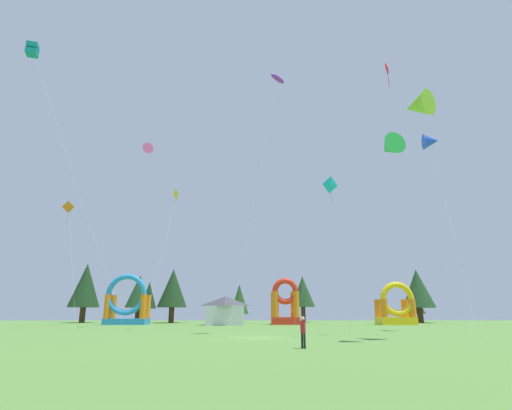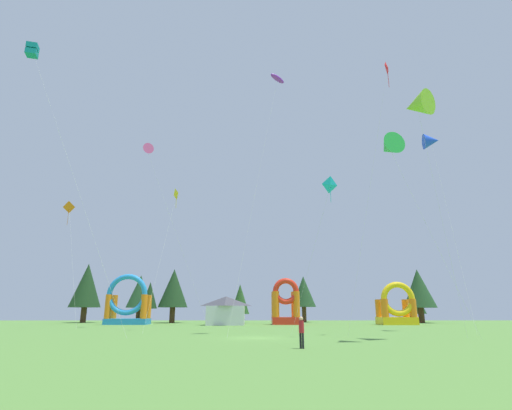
{
  "view_description": "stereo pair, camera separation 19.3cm",
  "coord_description": "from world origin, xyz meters",
  "px_view_note": "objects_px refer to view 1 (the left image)",
  "views": [
    {
      "loc": [
        -0.53,
        -32.42,
        2.02
      ],
      "look_at": [
        0.0,
        10.8,
        13.55
      ],
      "focal_mm": 27.95,
      "sensor_mm": 36.0,
      "label": 1
    },
    {
      "loc": [
        -0.33,
        -32.43,
        2.02
      ],
      "look_at": [
        0.0,
        10.8,
        13.55
      ],
      "focal_mm": 27.95,
      "sensor_mm": 36.0,
      "label": 2
    }
  ],
  "objects_px": {
    "kite_blue_delta": "(431,141)",
    "inflatable_orange_dome": "(285,307)",
    "kite_pink_delta": "(147,149)",
    "kite_yellow_diamond": "(177,195)",
    "festival_tent": "(225,311)",
    "kite_purple_parafoil": "(278,79)",
    "kite_red_diamond": "(388,71)",
    "kite_orange_diamond": "(69,208)",
    "inflatable_red_slide": "(127,306)",
    "person_left_edge": "(303,329)",
    "kite_cyan_diamond": "(331,186)",
    "kite_green_delta": "(390,147)",
    "inflatable_blue_arch": "(396,310)",
    "kite_teal_box": "(33,50)",
    "kite_lime_delta": "(417,106)"
  },
  "relations": [
    {
      "from": "kite_yellow_diamond",
      "to": "inflatable_red_slide",
      "type": "height_order",
      "value": "kite_yellow_diamond"
    },
    {
      "from": "kite_yellow_diamond",
      "to": "kite_blue_delta",
      "type": "xyz_separation_m",
      "value": [
        29.84,
        -2.04,
        6.13
      ]
    },
    {
      "from": "kite_cyan_diamond",
      "to": "kite_orange_diamond",
      "type": "relative_size",
      "value": 0.8
    },
    {
      "from": "kite_lime_delta",
      "to": "kite_teal_box",
      "type": "bearing_deg",
      "value": -179.12
    },
    {
      "from": "kite_orange_diamond",
      "to": "inflatable_orange_dome",
      "type": "xyz_separation_m",
      "value": [
        30.38,
        10.86,
        -13.0
      ]
    },
    {
      "from": "kite_purple_parafoil",
      "to": "kite_yellow_diamond",
      "type": "relative_size",
      "value": 1.67
    },
    {
      "from": "person_left_edge",
      "to": "inflatable_red_slide",
      "type": "height_order",
      "value": "inflatable_red_slide"
    },
    {
      "from": "kite_pink_delta",
      "to": "person_left_edge",
      "type": "height_order",
      "value": "kite_pink_delta"
    },
    {
      "from": "kite_orange_diamond",
      "to": "kite_yellow_diamond",
      "type": "bearing_deg",
      "value": -26.64
    },
    {
      "from": "kite_yellow_diamond",
      "to": "kite_orange_diamond",
      "type": "distance_m",
      "value": 18.23
    },
    {
      "from": "person_left_edge",
      "to": "festival_tent",
      "type": "bearing_deg",
      "value": -37.73
    },
    {
      "from": "kite_pink_delta",
      "to": "kite_green_delta",
      "type": "height_order",
      "value": "kite_pink_delta"
    },
    {
      "from": "kite_cyan_diamond",
      "to": "kite_teal_box",
      "type": "bearing_deg",
      "value": -173.48
    },
    {
      "from": "festival_tent",
      "to": "kite_red_diamond",
      "type": "bearing_deg",
      "value": -56.33
    },
    {
      "from": "kite_purple_parafoil",
      "to": "inflatable_orange_dome",
      "type": "height_order",
      "value": "kite_purple_parafoil"
    },
    {
      "from": "kite_pink_delta",
      "to": "kite_teal_box",
      "type": "bearing_deg",
      "value": -99.85
    },
    {
      "from": "kite_purple_parafoil",
      "to": "kite_yellow_diamond",
      "type": "xyz_separation_m",
      "value": [
        -11.54,
        7.41,
        -10.83
      ]
    },
    {
      "from": "inflatable_orange_dome",
      "to": "festival_tent",
      "type": "bearing_deg",
      "value": -165.82
    },
    {
      "from": "kite_blue_delta",
      "to": "kite_red_diamond",
      "type": "bearing_deg",
      "value": -133.27
    },
    {
      "from": "kite_yellow_diamond",
      "to": "festival_tent",
      "type": "relative_size",
      "value": 2.85
    },
    {
      "from": "kite_orange_diamond",
      "to": "festival_tent",
      "type": "relative_size",
      "value": 2.96
    },
    {
      "from": "inflatable_orange_dome",
      "to": "festival_tent",
      "type": "distance_m",
      "value": 9.46
    },
    {
      "from": "kite_purple_parafoil",
      "to": "inflatable_orange_dome",
      "type": "xyz_separation_m",
      "value": [
        2.55,
        26.44,
        -23.29
      ]
    },
    {
      "from": "inflatable_blue_arch",
      "to": "inflatable_red_slide",
      "type": "height_order",
      "value": "inflatable_red_slide"
    },
    {
      "from": "kite_orange_diamond",
      "to": "inflatable_orange_dome",
      "type": "relative_size",
      "value": 2.34
    },
    {
      "from": "kite_yellow_diamond",
      "to": "person_left_edge",
      "type": "bearing_deg",
      "value": -61.59
    },
    {
      "from": "kite_green_delta",
      "to": "kite_yellow_diamond",
      "type": "distance_m",
      "value": 25.61
    },
    {
      "from": "kite_pink_delta",
      "to": "person_left_edge",
      "type": "distance_m",
      "value": 41.67
    },
    {
      "from": "kite_pink_delta",
      "to": "kite_red_diamond",
      "type": "xyz_separation_m",
      "value": [
        28.77,
        -17.7,
        1.23
      ]
    },
    {
      "from": "kite_orange_diamond",
      "to": "festival_tent",
      "type": "bearing_deg",
      "value": 21.93
    },
    {
      "from": "kite_cyan_diamond",
      "to": "kite_pink_delta",
      "type": "relative_size",
      "value": 0.52
    },
    {
      "from": "person_left_edge",
      "to": "kite_yellow_diamond",
      "type": "bearing_deg",
      "value": -19.33
    },
    {
      "from": "kite_orange_diamond",
      "to": "inflatable_blue_arch",
      "type": "xyz_separation_m",
      "value": [
        47.34,
        9.66,
        -13.46
      ]
    },
    {
      "from": "kite_lime_delta",
      "to": "inflatable_red_slide",
      "type": "bearing_deg",
      "value": 135.14
    },
    {
      "from": "inflatable_blue_arch",
      "to": "festival_tent",
      "type": "height_order",
      "value": "inflatable_blue_arch"
    },
    {
      "from": "kite_blue_delta",
      "to": "inflatable_orange_dome",
      "type": "distance_m",
      "value": 32.21
    },
    {
      "from": "kite_orange_diamond",
      "to": "kite_red_diamond",
      "type": "bearing_deg",
      "value": -24.77
    },
    {
      "from": "kite_pink_delta",
      "to": "inflatable_orange_dome",
      "type": "height_order",
      "value": "kite_pink_delta"
    },
    {
      "from": "inflatable_red_slide",
      "to": "kite_yellow_diamond",
      "type": "bearing_deg",
      "value": -60.83
    },
    {
      "from": "kite_pink_delta",
      "to": "kite_red_diamond",
      "type": "height_order",
      "value": "kite_red_diamond"
    },
    {
      "from": "kite_pink_delta",
      "to": "kite_blue_delta",
      "type": "height_order",
      "value": "kite_pink_delta"
    },
    {
      "from": "kite_teal_box",
      "to": "kite_red_diamond",
      "type": "distance_m",
      "value": 33.21
    },
    {
      "from": "person_left_edge",
      "to": "festival_tent",
      "type": "relative_size",
      "value": 0.31
    },
    {
      "from": "kite_green_delta",
      "to": "kite_red_diamond",
      "type": "distance_m",
      "value": 13.61
    },
    {
      "from": "kite_pink_delta",
      "to": "kite_yellow_diamond",
      "type": "bearing_deg",
      "value": -52.0
    },
    {
      "from": "kite_purple_parafoil",
      "to": "person_left_edge",
      "type": "height_order",
      "value": "kite_purple_parafoil"
    },
    {
      "from": "kite_red_diamond",
      "to": "festival_tent",
      "type": "bearing_deg",
      "value": 123.67
    },
    {
      "from": "kite_blue_delta",
      "to": "inflatable_blue_arch",
      "type": "relative_size",
      "value": 3.49
    },
    {
      "from": "inflatable_orange_dome",
      "to": "kite_cyan_diamond",
      "type": "bearing_deg",
      "value": -87.02
    },
    {
      "from": "kite_red_diamond",
      "to": "inflatable_blue_arch",
      "type": "xyz_separation_m",
      "value": [
        8.48,
        27.6,
        -23.28
      ]
    }
  ]
}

